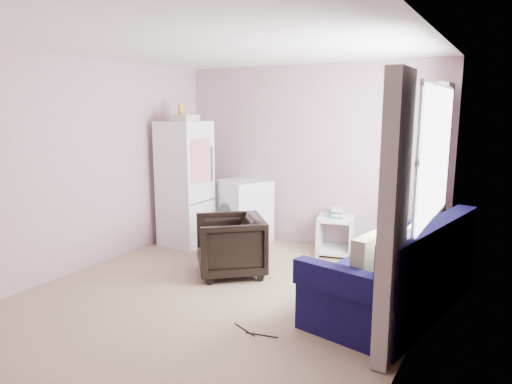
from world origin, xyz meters
TOP-DOWN VIEW (x-y plane):
  - room at (0.02, 0.01)m, footprint 3.84×4.24m
  - armchair at (-0.27, 0.56)m, footprint 1.01×1.01m
  - fridge at (-1.48, 1.27)m, footprint 0.62×0.60m
  - washing_machine at (-0.87, 1.83)m, footprint 0.82×0.82m
  - side_table at (0.54, 1.87)m, footprint 0.56×0.56m
  - sofa at (1.65, 0.58)m, footprint 1.28×2.16m
  - window_dressing at (1.78, 0.70)m, footprint 0.17×2.62m
  - floor_cables at (0.68, -0.55)m, footprint 0.46×0.12m

SIDE VIEW (x-z plane):
  - floor_cables at x=0.68m, z-range 0.00..0.01m
  - side_table at x=0.54m, z-range -0.02..0.61m
  - sofa at x=1.65m, z-range -0.12..0.78m
  - armchair at x=-0.27m, z-range 0.00..0.76m
  - washing_machine at x=-0.87m, z-range 0.02..0.92m
  - fridge at x=-1.48m, z-range -0.11..1.87m
  - window_dressing at x=1.78m, z-range 0.02..2.20m
  - room at x=0.02m, z-range -0.02..2.52m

